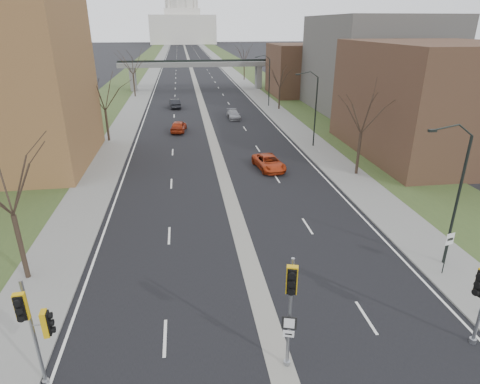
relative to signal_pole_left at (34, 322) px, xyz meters
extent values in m
plane|color=black|center=(9.56, 0.11, -3.32)|extent=(700.00, 700.00, 0.00)
cube|color=black|center=(9.56, 150.11, -3.32)|extent=(20.00, 600.00, 0.01)
cube|color=gray|center=(9.56, 150.11, -3.32)|extent=(1.20, 600.00, 0.02)
cube|color=gray|center=(21.56, 150.11, -3.26)|extent=(4.00, 600.00, 0.12)
cube|color=gray|center=(-2.44, 150.11, -3.26)|extent=(4.00, 600.00, 0.12)
cube|color=#2C3F1D|center=(27.56, 150.11, -3.27)|extent=(8.00, 600.00, 0.10)
cube|color=#2C3F1D|center=(-8.44, 150.11, -3.27)|extent=(8.00, 600.00, 0.10)
cube|color=#4C3023|center=(33.56, 28.11, 2.68)|extent=(16.00, 20.00, 12.00)
cube|color=#53514C|center=(37.56, 52.11, 4.18)|extent=(18.00, 22.00, 15.00)
cube|color=#4C3023|center=(31.56, 70.11, 1.68)|extent=(14.00, 14.00, 10.00)
cube|color=slate|center=(-4.44, 80.11, -0.82)|extent=(1.20, 2.50, 5.00)
cube|color=slate|center=(23.56, 80.11, -0.82)|extent=(1.20, 2.50, 5.00)
cube|color=slate|center=(9.56, 80.11, 2.18)|extent=(34.00, 3.00, 1.00)
cube|color=black|center=(9.56, 80.11, 2.88)|extent=(34.00, 0.15, 0.50)
cube|color=beige|center=(9.56, 320.11, 6.68)|extent=(48.00, 42.00, 20.00)
cube|color=beige|center=(9.56, 320.11, 18.68)|extent=(26.00, 26.00, 5.00)
cylinder|color=black|center=(21.36, 6.11, 0.80)|extent=(0.16, 0.16, 8.00)
cube|color=black|center=(19.06, 6.11, 5.15)|extent=(0.45, 0.18, 0.14)
cylinder|color=black|center=(21.36, 32.11, 0.80)|extent=(0.16, 0.16, 8.00)
cube|color=black|center=(19.06, 32.11, 5.15)|extent=(0.45, 0.18, 0.14)
cylinder|color=black|center=(21.36, 58.11, 0.80)|extent=(0.16, 0.16, 8.00)
cube|color=black|center=(19.06, 58.11, 5.15)|extent=(0.45, 0.18, 0.14)
cylinder|color=#382B21|center=(-3.44, 8.11, -1.20)|extent=(0.28, 0.28, 4.00)
cylinder|color=#382B21|center=(-3.44, 38.11, -1.33)|extent=(0.28, 0.28, 3.75)
cylinder|color=#382B21|center=(-3.44, 72.11, -1.08)|extent=(0.28, 0.28, 4.25)
cylinder|color=#382B21|center=(22.56, 22.11, -1.20)|extent=(0.28, 0.28, 4.00)
cylinder|color=#382B21|center=(22.56, 55.11, -1.45)|extent=(0.28, 0.28, 3.50)
cylinder|color=#382B21|center=(22.56, 95.11, -1.08)|extent=(0.28, 0.28, 4.25)
cylinder|color=gray|center=(-0.20, 0.17, -0.78)|extent=(0.14, 0.14, 5.08)
cylinder|color=gray|center=(-0.20, 0.17, -3.22)|extent=(0.27, 0.27, 0.20)
cube|color=#CE9D0C|center=(-0.16, -0.31, 0.97)|extent=(0.44, 0.42, 1.12)
cube|color=#CE9D0C|center=(0.29, 0.21, -0.30)|extent=(0.42, 0.44, 1.12)
cylinder|color=gray|center=(9.85, -0.25, -0.63)|extent=(0.15, 0.15, 5.39)
cylinder|color=gray|center=(9.85, -0.25, -3.22)|extent=(0.29, 0.29, 0.21)
cube|color=#CE9D0C|center=(9.70, -0.75, 1.44)|extent=(0.54, 0.52, 1.19)
cube|color=black|center=(9.85, -0.25, -0.94)|extent=(0.61, 0.22, 0.62)
cube|color=silver|center=(9.85, -0.25, -1.51)|extent=(0.46, 0.17, 0.31)
cylinder|color=gray|center=(18.73, -0.19, -3.21)|extent=(0.32, 0.32, 0.23)
cylinder|color=black|center=(20.60, 5.06, -2.06)|extent=(0.06, 0.06, 2.29)
cube|color=silver|center=(20.60, 5.06, -0.91)|extent=(0.57, 0.16, 0.73)
imported|color=#9B2C11|center=(5.30, 41.81, -2.54)|extent=(2.45, 4.78, 1.56)
imported|color=black|center=(4.69, 59.12, -2.55)|extent=(2.14, 4.85, 1.55)
imported|color=#AE3412|center=(14.37, 24.89, -2.62)|extent=(3.02, 5.35, 1.41)
imported|color=gray|center=(13.81, 48.92, -2.69)|extent=(1.95, 4.45, 1.27)
camera|label=1|loc=(5.97, -12.99, 10.33)|focal=30.00mm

